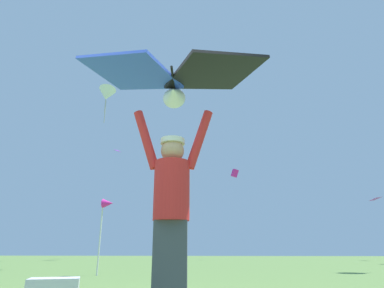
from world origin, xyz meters
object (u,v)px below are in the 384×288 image
Objects in this scene: held_stunt_kite at (173,78)px; kite_flyer_person at (171,208)px; distant_kite_purple_low_right at (118,151)px; distant_kite_white_mid_left at (106,92)px; distant_kite_magenta_low_left at (235,173)px; distant_kite_white_far_center at (107,94)px; distant_kite_white_high_left at (149,87)px; distant_kite_purple_overhead_distant at (375,199)px; marker_flag at (107,208)px.

kite_flyer_person is at bearing 98.51° from held_stunt_kite.
distant_kite_white_mid_left is (1.94, -8.08, 2.54)m from distant_kite_purple_low_right.
distant_kite_magenta_low_left reaches higher than distant_kite_white_far_center.
distant_kite_purple_low_right reaches higher than distant_kite_white_far_center.
kite_flyer_person is at bearing -71.97° from distant_kite_white_high_left.
distant_kite_white_high_left reaches higher than kite_flyer_person.
kite_flyer_person is at bearing -66.46° from distant_kite_purple_low_right.
distant_kite_purple_overhead_distant is 0.48× the size of marker_flag.
distant_kite_purple_low_right is 0.66× the size of distant_kite_white_far_center.
distant_kite_purple_overhead_distant is (15.53, 15.30, -2.36)m from distant_kite_white_far_center.
distant_kite_magenta_low_left is at bearing 81.62° from marker_flag.
distant_kite_purple_overhead_distant is at bearing 65.74° from kite_flyer_person.
marker_flag is (-2.97, -20.19, -5.63)m from distant_kite_magenta_low_left.
held_stunt_kite is at bearing -66.50° from distant_kite_purple_low_right.
distant_kite_white_far_center is at bearing 119.52° from marker_flag.
held_stunt_kite is 1.16× the size of distant_kite_white_far_center.
distant_kite_purple_low_right is (-12.26, 2.61, 3.53)m from distant_kite_magenta_low_left.
distant_kite_white_mid_left is at bearing 115.61° from distant_kite_white_far_center.
kite_flyer_person is 1.01× the size of marker_flag.
distant_kite_purple_low_right is at bearing 133.06° from distant_kite_white_high_left.
distant_kite_purple_low_right is at bearing 167.99° from distant_kite_magenta_low_left.
distant_kite_purple_overhead_distant is at bearing 44.56° from distant_kite_white_far_center.
distant_kite_white_far_center is 21.93m from distant_kite_purple_overhead_distant.
marker_flag is (1.89, -3.33, -5.22)m from distant_kite_white_far_center.
held_stunt_kite is 2.32× the size of distant_kite_magenta_low_left.
distant_kite_white_high_left reaches higher than distant_kite_white_mid_left.
distant_kite_white_high_left is at bearing 107.99° from held_stunt_kite.
distant_kite_white_high_left is 0.67× the size of marker_flag.
distant_kite_purple_low_right is at bearing 113.54° from kite_flyer_person.
distant_kite_white_mid_left is at bearing 117.17° from held_stunt_kite.
held_stunt_kite is 1.76× the size of distant_kite_purple_low_right.
distant_kite_white_high_left is (-7.48, 23.01, 12.93)m from held_stunt_kite.
distant_kite_white_far_center is at bearing -135.44° from distant_kite_purple_overhead_distant.
distant_kite_magenta_low_left is 11.14m from distant_kite_purple_overhead_distant.
held_stunt_kite is 31.79m from distant_kite_purple_low_right.
distant_kite_purple_low_right reaches higher than kite_flyer_person.
distant_kite_white_high_left is at bearing 108.03° from kite_flyer_person.
kite_flyer_person is 1.00× the size of held_stunt_kite.
held_stunt_kite is at bearing -60.84° from distant_kite_white_far_center.
distant_kite_purple_overhead_distant is at bearing 2.82° from distant_kite_white_high_left.
distant_kite_magenta_low_left is at bearing 73.93° from distant_kite_white_far_center.
distant_kite_white_far_center reaches higher than marker_flag.
distant_kite_purple_low_right is 26.26m from marker_flag.
distant_kite_magenta_low_left reaches higher than marker_flag.
distant_kite_purple_low_right reaches higher than distant_kite_magenta_low_left.
distant_kite_white_high_left is 0.76× the size of distant_kite_white_far_center.
distant_kite_white_mid_left is (-2.79, -3.02, -1.84)m from distant_kite_white_high_left.
distant_kite_magenta_low_left is 17.55m from distant_kite_white_far_center.
kite_flyer_person is 32.09m from distant_kite_purple_low_right.
distant_kite_white_mid_left reaches higher than held_stunt_kite.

